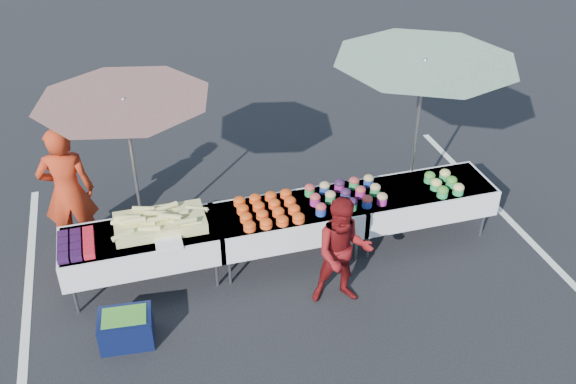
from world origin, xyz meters
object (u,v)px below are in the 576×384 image
object	(u,v)px
table_left	(141,245)
umbrella_left	(125,113)
customer	(343,252)
table_right	(420,197)
vendor	(68,192)
storage_bin	(126,328)
umbrella_right	(424,75)
table_center	(288,220)

from	to	relation	value
table_left	umbrella_left	size ratio (longest dim) A/B	0.78
customer	umbrella_left	xyz separation A→B (m)	(-2.12, 1.72, 1.22)
table_right	vendor	distance (m)	4.48
vendor	storage_bin	bearing A→B (deg)	107.19
table_left	vendor	xyz separation A→B (m)	(-0.78, 0.92, 0.31)
table_right	vendor	world-z (taller)	vendor
table_right	umbrella_left	distance (m)	3.87
umbrella_right	storage_bin	xyz separation A→B (m)	(-3.95, -1.31, -1.94)
vendor	storage_bin	world-z (taller)	vendor
table_right	vendor	size ratio (longest dim) A/B	1.04
table_left	customer	bearing A→B (deg)	-22.99
table_right	umbrella_left	bearing A→B (deg)	167.28
table_center	umbrella_left	bearing A→B (deg)	155.34
umbrella_left	umbrella_right	xyz separation A→B (m)	(3.59, -0.40, 0.21)
table_left	vendor	size ratio (longest dim) A/B	1.04
umbrella_left	storage_bin	xyz separation A→B (m)	(-0.36, -1.71, -1.73)
table_center	umbrella_right	world-z (taller)	umbrella_right
table_left	umbrella_right	bearing A→B (deg)	6.25
table_right	storage_bin	bearing A→B (deg)	-166.86
table_right	umbrella_right	world-z (taller)	umbrella_right
table_center	storage_bin	distance (m)	2.32
table_center	storage_bin	size ratio (longest dim) A/B	3.05
table_right	umbrella_right	xyz separation A→B (m)	(0.05, 0.40, 1.55)
table_left	customer	size ratio (longest dim) A/B	1.33
table_left	table_right	size ratio (longest dim) A/B	1.00
table_center	umbrella_right	distance (m)	2.45
vendor	umbrella_right	size ratio (longest dim) A/B	0.72
table_right	umbrella_left	world-z (taller)	umbrella_left
table_left	umbrella_left	distance (m)	1.56
table_left	storage_bin	xyz separation A→B (m)	(-0.30, -0.91, -0.39)
vendor	customer	distance (m)	3.49
umbrella_left	storage_bin	world-z (taller)	umbrella_left
table_left	table_center	size ratio (longest dim) A/B	1.00
umbrella_right	storage_bin	distance (m)	4.59
customer	storage_bin	xyz separation A→B (m)	(-2.48, 0.01, -0.51)
table_right	customer	size ratio (longest dim) A/B	1.33
table_right	storage_bin	size ratio (longest dim) A/B	3.05
storage_bin	vendor	bearing A→B (deg)	110.12
umbrella_right	table_left	bearing A→B (deg)	-173.75
umbrella_left	storage_bin	size ratio (longest dim) A/B	3.93
umbrella_right	table_center	bearing A→B (deg)	-167.81
umbrella_right	vendor	bearing A→B (deg)	173.30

